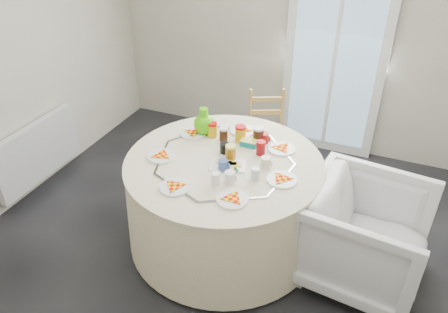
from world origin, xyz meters
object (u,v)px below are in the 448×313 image
at_px(green_pitcher, 204,122).
at_px(armchair, 365,235).
at_px(table, 224,202).
at_px(radiator, 38,152).
at_px(wooden_chair, 267,128).

bearing_deg(green_pitcher, armchair, -36.11).
bearing_deg(table, radiator, 179.69).
xyz_separation_m(wooden_chair, armchair, (1.08, -1.08, -0.08)).
bearing_deg(table, armchair, 1.26).
xyz_separation_m(wooden_chair, green_pitcher, (-0.30, -0.79, 0.40)).
height_order(table, wooden_chair, wooden_chair).
bearing_deg(wooden_chair, green_pitcher, -135.38).
distance_m(table, green_pitcher, 0.66).
distance_m(table, wooden_chair, 1.11).
bearing_deg(green_pitcher, table, -70.01).
height_order(wooden_chair, armchair, wooden_chair).
xyz_separation_m(armchair, green_pitcher, (-1.38, 0.29, 0.48)).
relative_size(radiator, armchair, 1.18).
relative_size(wooden_chair, armchair, 0.98).
distance_m(table, armchair, 1.08).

